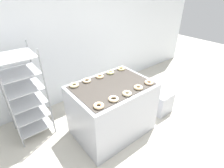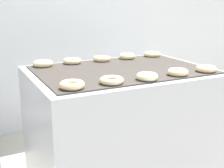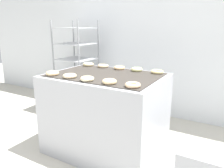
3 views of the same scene
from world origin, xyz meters
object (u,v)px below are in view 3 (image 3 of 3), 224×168
donut_far_leftmost (88,64)px  donut_near_rightmost (133,85)px  donut_far_right (137,69)px  donut_near_left (70,76)px  donut_far_rightmost (157,72)px  donut_near_right (109,81)px  fryer_machine (106,113)px  donut_far_center (120,68)px  donut_near_center (87,79)px  baking_rack_cart (77,67)px  donut_near_leftmost (52,73)px  donut_far_left (103,66)px

donut_far_leftmost → donut_near_rightmost: bearing=-34.6°
donut_far_leftmost → donut_far_right: bearing=-0.1°
donut_near_left → donut_far_leftmost: donut_far_leftmost is taller
donut_near_rightmost → donut_far_rightmost: 0.67m
donut_near_left → donut_near_right: donut_near_right is taller
fryer_machine → donut_far_leftmost: donut_far_leftmost is taller
donut_near_left → donut_near_rightmost: size_ratio=1.04×
donut_near_right → donut_far_center: 0.71m
donut_near_center → donut_far_center: 0.68m
donut_far_leftmost → donut_far_center: bearing=-0.5°
fryer_machine → donut_near_right: donut_near_right is taller
fryer_machine → donut_far_leftmost: (-0.48, 0.34, 0.49)m
baking_rack_cart → donut_near_right: (1.35, -1.19, 0.17)m
donut_near_center → donut_far_center: size_ratio=1.00×
donut_near_leftmost → donut_far_right: bearing=42.9°
donut_near_center → donut_near_leftmost: bearing=178.2°
donut_near_left → donut_far_left: bearing=91.0°
donut_near_right → donut_far_left: size_ratio=0.97×
donut_near_left → donut_near_center: size_ratio=1.06×
donut_near_right → donut_near_leftmost: bearing=180.0°
fryer_machine → donut_far_right: (0.23, 0.34, 0.49)m
donut_near_center → donut_near_right: same height
donut_near_rightmost → donut_far_leftmost: donut_far_leftmost is taller
fryer_machine → donut_far_center: donut_far_center is taller
baking_rack_cart → donut_near_leftmost: size_ratio=11.01×
donut_far_left → donut_far_rightmost: (0.74, -0.01, -0.00)m
fryer_machine → donut_near_leftmost: size_ratio=9.08×
baking_rack_cart → donut_far_right: bearing=-21.2°
donut_far_left → donut_far_center: 0.25m
donut_far_leftmost → donut_near_leftmost: bearing=-90.2°
donut_near_center → donut_far_leftmost: same height
baking_rack_cart → donut_far_center: (1.11, -0.52, 0.17)m
donut_near_right → donut_far_rightmost: (0.24, 0.67, -0.00)m
baking_rack_cart → donut_far_leftmost: baking_rack_cart is taller
donut_far_right → donut_far_rightmost: bearing=0.7°
donut_near_left → donut_far_left: 0.67m
donut_near_right → donut_far_rightmost: bearing=70.3°
donut_far_leftmost → donut_far_right: 0.71m
donut_far_left → donut_near_right: bearing=-53.7°
donut_near_left → donut_far_rightmost: (0.73, 0.67, -0.00)m
donut_far_right → fryer_machine: bearing=-124.6°
fryer_machine → donut_near_rightmost: bearing=-34.0°
donut_near_leftmost → donut_near_center: 0.49m
donut_near_center → donut_near_right: 0.25m
donut_far_right → donut_near_center: bearing=-108.7°
donut_far_center → donut_near_center: bearing=-90.0°
donut_near_center → donut_far_rightmost: size_ratio=0.96×
donut_near_left → donut_far_right: size_ratio=1.07×
fryer_machine → donut_far_center: 0.60m
baking_rack_cart → donut_near_leftmost: 1.35m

